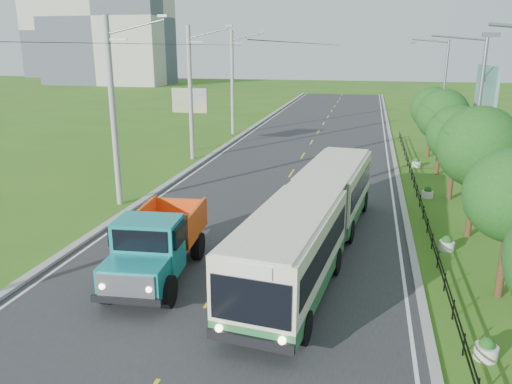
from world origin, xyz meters
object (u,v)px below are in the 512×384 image
(pole_near, at_px, (114,112))
(billboard_left, at_px, (190,105))
(tree_fifth, at_px, (443,118))
(tree_back, at_px, (433,110))
(planter_front, at_px, (486,349))
(planter_far, at_px, (416,163))
(streetlight_far, at_px, (442,92))
(planter_mid, at_px, (428,193))
(tree_fourth, at_px, (456,137))
(tree_third, at_px, (479,151))
(planter_near, at_px, (447,244))
(dump_truck, at_px, (157,240))
(pole_far, at_px, (233,82))
(pole_mid, at_px, (191,93))
(streetlight_mid, at_px, (475,114))
(billboard_right, at_px, (485,96))

(pole_near, xyz_separation_m, billboard_left, (-1.24, 15.00, -1.23))
(tree_fifth, height_order, tree_back, tree_fifth)
(planter_front, bearing_deg, planter_far, 90.00)
(streetlight_far, xyz_separation_m, planter_mid, (-2.04, -14.00, -4.62))
(planter_mid, bearing_deg, tree_fifth, 78.44)
(tree_fifth, distance_m, planter_front, 22.46)
(tree_fifth, height_order, billboard_left, tree_fifth)
(pole_near, distance_m, tree_fourth, 18.89)
(planter_far, bearing_deg, tree_fourth, -80.92)
(billboard_left, bearing_deg, tree_third, -39.33)
(planter_front, relative_size, planter_near, 1.00)
(dump_truck, bearing_deg, streetlight_far, 59.47)
(pole_far, xyz_separation_m, tree_fourth, (18.12, -18.86, -1.51))
(streetlight_far, bearing_deg, pole_far, 165.19)
(tree_third, relative_size, planter_near, 8.96)
(tree_third, height_order, billboard_left, tree_third)
(tree_fourth, bearing_deg, streetlight_far, 86.75)
(tree_third, distance_m, billboard_left, 25.02)
(streetlight_far, bearing_deg, tree_fourth, -93.25)
(pole_near, distance_m, pole_far, 24.00)
(pole_mid, distance_m, planter_mid, 18.88)
(pole_far, height_order, tree_fifth, pole_far)
(pole_far, bearing_deg, tree_back, -20.74)
(tree_fifth, relative_size, tree_back, 1.05)
(pole_far, xyz_separation_m, streetlight_mid, (18.90, -19.00, -0.19))
(tree_third, bearing_deg, planter_far, 95.18)
(planter_mid, bearing_deg, tree_fourth, 6.39)
(planter_mid, bearing_deg, streetlight_mid, 0.00)
(planter_mid, relative_size, billboard_left, 0.13)
(streetlight_mid, bearing_deg, tree_third, -97.64)
(tree_fourth, xyz_separation_m, planter_front, (-1.26, -16.14, -3.30))
(streetlight_far, xyz_separation_m, billboard_left, (-20.14, -4.00, -1.04))
(tree_fifth, relative_size, planter_front, 8.66)
(tree_fourth, relative_size, dump_truck, 0.84)
(pole_far, distance_m, tree_back, 19.43)
(planter_far, bearing_deg, streetlight_mid, -75.68)
(planter_far, bearing_deg, planter_front, -90.00)
(planter_front, xyz_separation_m, planter_near, (0.00, 8.00, 0.00))
(tree_fifth, xyz_separation_m, dump_truck, (-12.31, -19.30, -2.37))
(tree_fourth, height_order, dump_truck, tree_fourth)
(pole_near, xyz_separation_m, billboard_right, (20.56, 11.00, 0.25))
(pole_mid, height_order, dump_truck, pole_mid)
(pole_near, xyz_separation_m, planter_far, (16.86, 13.00, -4.81))
(tree_fifth, bearing_deg, tree_back, 90.00)
(tree_fifth, distance_m, billboard_left, 19.74)
(billboard_right, relative_size, dump_truck, 1.14)
(planter_mid, bearing_deg, pole_mid, 157.46)
(tree_fourth, relative_size, tree_fifth, 0.93)
(streetlight_mid, height_order, streetlight_far, same)
(pole_mid, height_order, planter_far, pole_mid)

